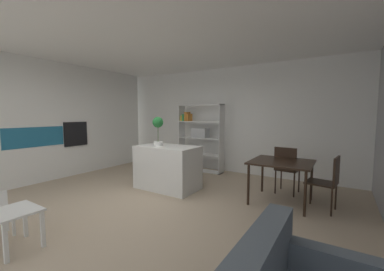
{
  "coord_description": "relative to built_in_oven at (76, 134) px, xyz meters",
  "views": [
    {
      "loc": [
        2.9,
        -2.87,
        1.55
      ],
      "look_at": [
        0.3,
        1.21,
        1.13
      ],
      "focal_mm": 22.12,
      "sensor_mm": 36.0,
      "label": 1
    }
  ],
  "objects": [
    {
      "name": "back_partition",
      "position": [
        2.84,
        2.49,
        0.34
      ],
      "size": [
        7.07,
        0.06,
        2.81
      ],
      "primitive_type": "cube",
      "color": "white",
      "rests_on": "ground_plane"
    },
    {
      "name": "kitchen_island",
      "position": [
        2.68,
        0.37,
        -0.62
      ],
      "size": [
        1.28,
        0.75,
        0.9
      ],
      "primitive_type": "cube",
      "color": "white",
      "rests_on": "ground_plane"
    },
    {
      "name": "built_in_oven",
      "position": [
        0.0,
        0.0,
        0.0
      ],
      "size": [
        0.06,
        0.61,
        0.61
      ],
      "color": "black",
      "rests_on": "ground_plane"
    },
    {
      "name": "cabinet_niche_splashback",
      "position": [
        -0.02,
        -0.95,
        -0.01
      ],
      "size": [
        0.01,
        1.25,
        0.44
      ],
      "color": "#1E6084",
      "rests_on": "ground_plane"
    },
    {
      "name": "child_table",
      "position": [
        2.62,
        -2.36,
        -0.69
      ],
      "size": [
        0.52,
        0.44,
        0.46
      ],
      "color": "white",
      "rests_on": "ground_plane"
    },
    {
      "name": "dining_chair_far",
      "position": [
        4.86,
        1.32,
        -0.51
      ],
      "size": [
        0.44,
        0.46,
        0.93
      ],
      "rotation": [
        0.0,
        0.0,
        3.06
      ],
      "color": "black",
      "rests_on": "ground_plane"
    },
    {
      "name": "dining_chair_window_side",
      "position": [
        5.59,
        0.8,
        -0.54
      ],
      "size": [
        0.49,
        0.46,
        0.9
      ],
      "rotation": [
        0.0,
        0.0,
        -1.71
      ],
      "color": "black",
      "rests_on": "ground_plane"
    },
    {
      "name": "tall_cabinet_run_left",
      "position": [
        -0.33,
        -0.61,
        0.34
      ],
      "size": [
        0.61,
        5.65,
        2.81
      ],
      "primitive_type": "cube",
      "color": "white",
      "rests_on": "ground_plane"
    },
    {
      "name": "potted_plant_on_island",
      "position": [
        2.5,
        0.29,
        0.23
      ],
      "size": [
        0.22,
        0.22,
        0.61
      ],
      "color": "white",
      "rests_on": "kitchen_island"
    },
    {
      "name": "open_bookshelf",
      "position": [
        2.4,
        2.12,
        -0.1
      ],
      "size": [
        1.29,
        0.31,
        1.83
      ],
      "color": "white",
      "rests_on": "ground_plane"
    },
    {
      "name": "ground_plane",
      "position": [
        2.84,
        -0.61,
        -1.07
      ],
      "size": [
        9.72,
        9.72,
        0.0
      ],
      "primitive_type": "plane",
      "color": "tan"
    },
    {
      "name": "ceiling_slab",
      "position": [
        2.84,
        -0.61,
        1.77
      ],
      "size": [
        7.07,
        6.26,
        0.06
      ],
      "color": "white",
      "rests_on": "ground_plane"
    },
    {
      "name": "dining_table",
      "position": [
        4.87,
        0.81,
        -0.4
      ],
      "size": [
        1.01,
        0.96,
        0.74
      ],
      "color": "black",
      "rests_on": "ground_plane"
    }
  ]
}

